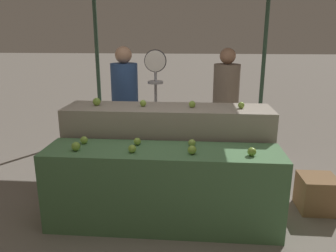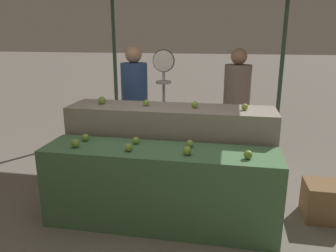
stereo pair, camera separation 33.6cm
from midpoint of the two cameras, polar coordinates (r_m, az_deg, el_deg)
The scene contains 18 objects.
ground_plane at distance 3.48m, azimuth 1.45°, elevation -16.63°, with size 60.00×60.00×0.00m, color gray.
display_counter_front at distance 3.28m, azimuth 1.50°, elevation -10.72°, with size 2.28×0.55×0.80m, color #4C7A4C.
display_counter_back at distance 3.77m, azimuth 2.97°, elevation -4.77°, with size 2.28×0.55×1.09m, color gray.
apple_front_0 at distance 3.25m, azimuth -13.01°, elevation -2.99°, with size 0.09×0.09×0.09m, color #7AA338.
apple_front_1 at distance 3.07m, azimuth -3.78°, elevation -3.80°, with size 0.08×0.08×0.08m, color #84AD3D.
apple_front_2 at distance 2.99m, azimuth 6.61°, elevation -4.34°, with size 0.08×0.08×0.08m, color #84AD3D.
apple_front_3 at distance 3.01m, azimuth 16.93°, elevation -4.86°, with size 0.08×0.08×0.08m, color #7AA338.
apple_front_4 at distance 3.42m, azimuth -11.51°, elevation -2.01°, with size 0.08×0.08×0.08m, color #84AD3D.
apple_front_5 at distance 3.27m, azimuth -2.68°, elevation -2.57°, with size 0.07×0.07×0.07m, color #84AD3D.
apple_front_6 at distance 3.19m, azimuth 6.83°, elevation -3.11°, with size 0.07×0.07×0.07m, color #8EB247.
apple_back_0 at distance 3.80m, azimuth -8.98°, elevation 4.41°, with size 0.09×0.09×0.09m, color #7AA338.
apple_back_1 at distance 3.66m, azimuth -1.17°, elevation 4.04°, with size 0.07×0.07×0.07m, color #84AD3D.
apple_back_2 at distance 3.58m, azimuth 7.38°, elevation 3.65°, with size 0.07×0.07×0.07m, color #84AD3D.
apple_back_3 at distance 3.59m, azimuth 15.86°, elevation 3.19°, with size 0.07×0.07×0.07m, color #84AD3D.
produce_scale at distance 4.29m, azimuth 1.49°, elevation 7.13°, with size 0.29×0.20×1.68m.
person_vendor_at_scale at distance 4.58m, azimuth -3.74°, elevation 4.66°, with size 0.42×0.42×1.71m.
person_customer_left at distance 4.72m, azimuth 13.87°, elevation 4.33°, with size 0.37×0.37×1.68m.
wooden_crate_side at distance 3.91m, azimuth 27.70°, elevation -11.53°, with size 0.38×0.38×0.38m, color olive.
Camera 2 is at (0.63, -2.88, 1.86)m, focal length 35.00 mm.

